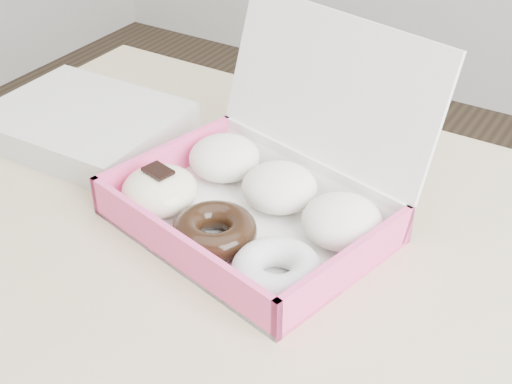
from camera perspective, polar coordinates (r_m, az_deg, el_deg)
The scene contains 3 objects.
table at distance 0.86m, azimuth 3.31°, elevation -10.53°, with size 1.20×0.80×0.75m.
donut_box at distance 0.86m, azimuth 0.09°, elevation -0.25°, with size 0.37×0.35×0.23m.
newspapers at distance 1.08m, azimuth -13.61°, elevation 5.37°, with size 0.27×0.21×0.04m, color silver.
Camera 1 is at (0.28, -0.54, 1.27)m, focal length 50.00 mm.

